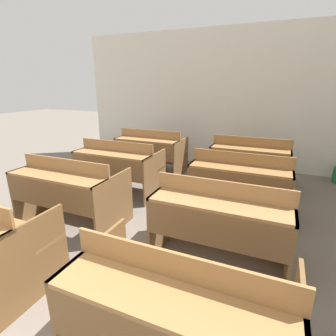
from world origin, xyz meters
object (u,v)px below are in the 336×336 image
at_px(bench_front_right, 178,309).
at_px(bench_third_left, 119,165).
at_px(bench_second_right, 221,219).
at_px(bench_back_right, 250,160).
at_px(bench_third_right, 240,181).
at_px(bench_second_left, 70,189).
at_px(bench_back_left, 151,150).

height_order(bench_front_right, bench_third_left, same).
height_order(bench_second_right, bench_third_left, same).
relative_size(bench_front_right, bench_back_right, 1.00).
xyz_separation_m(bench_front_right, bench_third_right, (0.00, 2.37, 0.00)).
bearing_deg(bench_back_right, bench_second_right, -90.15).
bearing_deg(bench_second_left, bench_back_right, 50.02).
relative_size(bench_front_right, bench_second_left, 1.00).
distance_m(bench_front_right, bench_third_left, 3.06).
relative_size(bench_second_left, bench_back_left, 1.00).
bearing_deg(bench_second_right, bench_back_right, 89.85).
height_order(bench_second_left, bench_back_left, same).
distance_m(bench_second_left, bench_second_right, 1.95).
bearing_deg(bench_back_right, bench_third_left, -148.67).
xyz_separation_m(bench_second_right, bench_third_left, (-1.96, 1.14, 0.00)).
xyz_separation_m(bench_second_left, bench_third_right, (1.96, 1.17, 0.00)).
xyz_separation_m(bench_second_left, bench_back_left, (-0.01, 2.33, 0.00)).
height_order(bench_third_left, bench_back_left, same).
distance_m(bench_third_right, bench_back_right, 1.17).
bearing_deg(bench_back_left, bench_front_right, -60.89).
xyz_separation_m(bench_front_right, bench_second_right, (-0.01, 1.21, 0.00)).
distance_m(bench_front_right, bench_second_left, 2.30).
xyz_separation_m(bench_second_right, bench_third_right, (0.01, 1.17, 0.00)).
xyz_separation_m(bench_second_left, bench_back_right, (1.96, 2.34, 0.00)).
relative_size(bench_second_left, bench_third_left, 1.00).
relative_size(bench_third_right, bench_back_left, 1.00).
relative_size(bench_front_right, bench_second_right, 1.00).
distance_m(bench_second_left, bench_back_right, 3.05).
distance_m(bench_second_left, bench_third_left, 1.14).
distance_m(bench_third_left, bench_third_right, 1.97).
bearing_deg(bench_front_right, bench_second_right, 90.26).
relative_size(bench_second_right, bench_third_left, 1.00).
height_order(bench_second_left, bench_second_right, same).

